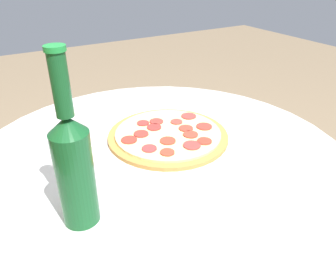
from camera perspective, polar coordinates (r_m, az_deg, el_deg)
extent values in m
cylinder|color=silver|center=(1.02, -1.29, -21.12)|extent=(0.08, 0.08, 0.66)
cylinder|color=silver|center=(0.79, -1.55, -4.83)|extent=(0.91, 0.91, 0.02)
cylinder|color=#B77F3D|center=(0.85, 0.00, -0.89)|extent=(0.31, 0.31, 0.01)
cylinder|color=beige|center=(0.85, 0.00, -0.42)|extent=(0.27, 0.27, 0.01)
cylinder|color=#AD352E|center=(0.90, -2.04, 1.58)|extent=(0.04, 0.04, 0.00)
cylinder|color=#A7352B|center=(0.87, 6.32, 0.70)|extent=(0.04, 0.04, 0.00)
cylinder|color=#B3322D|center=(0.89, -4.38, 1.30)|extent=(0.03, 0.03, 0.00)
cylinder|color=#A13A29|center=(0.80, -0.03, -1.80)|extent=(0.04, 0.04, 0.00)
cylinder|color=#B03934|center=(0.93, 3.63, 2.52)|extent=(0.04, 0.04, 0.00)
cylinder|color=#B63D33|center=(0.89, 1.50, 1.52)|extent=(0.03, 0.03, 0.00)
cylinder|color=#A93727|center=(0.81, 6.37, -1.85)|extent=(0.04, 0.04, 0.00)
cylinder|color=#B43C2C|center=(0.83, 3.95, -0.70)|extent=(0.04, 0.04, 0.00)
cylinder|color=#B9332A|center=(0.84, -4.70, -0.58)|extent=(0.04, 0.04, 0.00)
cylinder|color=#AB3A2C|center=(0.86, 3.13, 0.38)|extent=(0.04, 0.04, 0.00)
cylinder|color=#B3302C|center=(0.87, -2.44, 0.57)|extent=(0.04, 0.04, 0.00)
cylinder|color=#B83634|center=(0.77, -3.27, -3.14)|extent=(0.04, 0.04, 0.00)
cylinder|color=#AD3834|center=(0.79, 4.18, -2.59)|extent=(0.04, 0.04, 0.00)
cylinder|color=#B23C2A|center=(0.76, -0.13, -3.81)|extent=(0.03, 0.03, 0.00)
cylinder|color=#A63327|center=(0.81, -6.80, -1.63)|extent=(0.04, 0.04, 0.00)
cylinder|color=#144C23|center=(0.58, -15.72, -8.11)|extent=(0.06, 0.06, 0.18)
cone|color=#144C23|center=(0.52, -17.16, 0.99)|extent=(0.06, 0.06, 0.03)
cylinder|color=#144C23|center=(0.50, -18.19, 7.51)|extent=(0.03, 0.03, 0.10)
cylinder|color=#1E8438|center=(0.48, -19.15, 13.40)|extent=(0.03, 0.03, 0.01)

